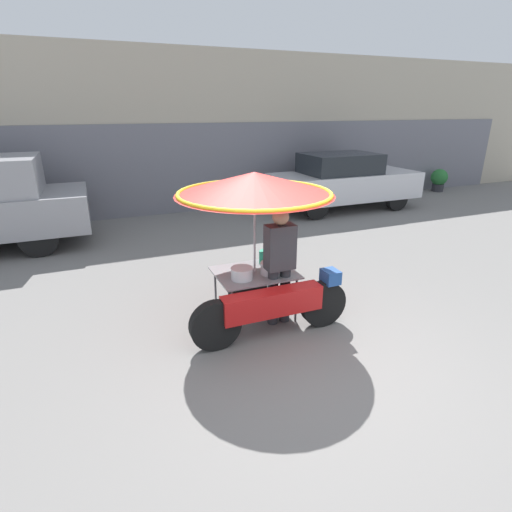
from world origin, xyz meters
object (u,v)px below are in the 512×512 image
(vendor_person, at_px, (280,261))
(potted_plant, at_px, (439,179))
(parked_car, at_px, (343,181))
(vendor_motorcycle_cart, at_px, (257,207))

(vendor_person, bearing_deg, potted_plant, 33.95)
(parked_car, bearing_deg, vendor_person, -130.93)
(vendor_person, xyz_separation_m, potted_plant, (9.20, 6.19, -0.46))
(potted_plant, bearing_deg, vendor_person, -146.05)
(vendor_motorcycle_cart, bearing_deg, potted_plant, 32.37)
(potted_plant, bearing_deg, vendor_motorcycle_cart, -147.63)
(vendor_person, relative_size, potted_plant, 2.05)
(vendor_motorcycle_cart, relative_size, potted_plant, 2.74)
(parked_car, bearing_deg, potted_plant, 11.73)
(vendor_motorcycle_cart, distance_m, vendor_person, 0.77)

